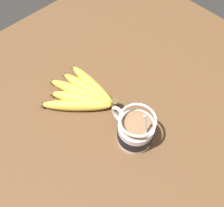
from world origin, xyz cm
name	(u,v)px	position (x,y,z in cm)	size (l,w,h in cm)	color
table	(126,134)	(0.00, 0.00, 1.57)	(112.76, 112.76, 3.15)	brown
coffee_mug	(135,131)	(-2.60, 0.15, 7.26)	(12.88, 8.92, 13.91)	silver
banana_bunch	(83,94)	(15.86, 1.15, 4.76)	(20.37, 17.26, 4.03)	brown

